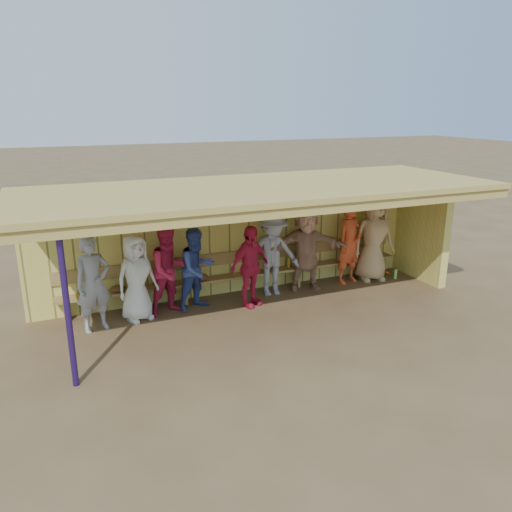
% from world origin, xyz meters
% --- Properties ---
extents(ground, '(90.00, 90.00, 0.00)m').
position_xyz_m(ground, '(0.00, 0.00, 0.00)').
color(ground, brown).
rests_on(ground, ground).
extents(player_a, '(0.73, 0.59, 1.75)m').
position_xyz_m(player_a, '(-3.10, 0.45, 0.88)').
color(player_a, gray).
rests_on(player_a, ground).
extents(player_b, '(0.94, 0.78, 1.65)m').
position_xyz_m(player_b, '(-2.31, 0.60, 0.83)').
color(player_b, white).
rests_on(player_b, ground).
extents(player_c, '(0.97, 0.87, 1.65)m').
position_xyz_m(player_c, '(-1.12, 0.70, 0.82)').
color(player_c, '#364894').
rests_on(player_c, ground).
extents(player_d, '(1.06, 0.75, 1.67)m').
position_xyz_m(player_d, '(-0.11, 0.40, 0.83)').
color(player_d, '#D32144').
rests_on(player_d, ground).
extents(player_e, '(1.23, 0.80, 1.80)m').
position_xyz_m(player_e, '(0.57, 0.81, 0.90)').
color(player_e, '#95959D').
rests_on(player_e, ground).
extents(player_f, '(1.82, 0.98, 1.88)m').
position_xyz_m(player_f, '(1.38, 0.81, 0.94)').
color(player_f, tan).
rests_on(player_f, ground).
extents(player_g, '(0.75, 0.58, 1.85)m').
position_xyz_m(player_g, '(2.50, 0.81, 0.92)').
color(player_g, '#D54822').
rests_on(player_g, ground).
extents(player_h, '(1.06, 0.77, 1.99)m').
position_xyz_m(player_h, '(3.10, 0.75, 1.00)').
color(player_h, tan).
rests_on(player_h, ground).
extents(player_extra, '(1.00, 0.86, 1.76)m').
position_xyz_m(player_extra, '(-1.67, 0.66, 0.88)').
color(player_extra, '#BF1E44').
rests_on(player_extra, ground).
extents(dugout_structure, '(8.80, 3.20, 2.50)m').
position_xyz_m(dugout_structure, '(0.39, 0.69, 1.69)').
color(dugout_structure, '#DECD5E').
rests_on(dugout_structure, ground).
extents(bench, '(7.60, 0.34, 0.93)m').
position_xyz_m(bench, '(0.00, 1.12, 0.53)').
color(bench, '#A58646').
rests_on(bench, ground).
extents(dugout_equipment, '(6.46, 0.62, 0.80)m').
position_xyz_m(dugout_equipment, '(-0.91, 0.99, 0.49)').
color(dugout_equipment, orange).
rests_on(dugout_equipment, ground).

